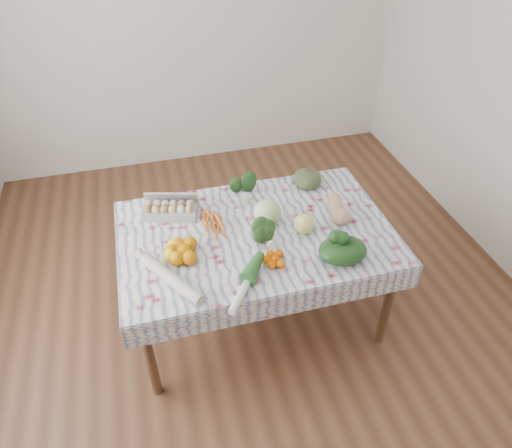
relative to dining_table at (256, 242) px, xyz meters
name	(u,v)px	position (x,y,z in m)	size (l,w,h in m)	color
ground	(256,312)	(0.00, 0.00, -0.68)	(4.50, 4.50, 0.00)	#55311D
wall_back	(190,19)	(0.00, 2.25, 0.72)	(4.00, 0.04, 2.80)	silver
dining_table	(256,242)	(0.00, 0.00, 0.00)	(1.60, 1.00, 0.75)	brown
tablecloth	(256,232)	(0.00, 0.00, 0.08)	(1.66, 1.06, 0.01)	silver
egg_carton	(169,211)	(-0.49, 0.28, 0.13)	(0.34, 0.14, 0.09)	#A5A5A0
carrot_bunch	(212,226)	(-0.25, 0.10, 0.10)	(0.21, 0.19, 0.04)	orange
kale_bunch	(245,188)	(0.02, 0.37, 0.15)	(0.15, 0.13, 0.13)	#1B3E17
kabocha_squash	(307,179)	(0.46, 0.37, 0.15)	(0.19, 0.19, 0.13)	#44552D
cabbage	(267,212)	(0.09, 0.06, 0.17)	(0.17, 0.17, 0.17)	#BDE48D
butternut_squash	(339,209)	(0.54, 0.01, 0.14)	(0.12, 0.25, 0.12)	tan
orange_cluster	(184,251)	(-0.45, -0.11, 0.13)	(0.27, 0.27, 0.09)	orange
broccoli	(269,238)	(0.04, -0.14, 0.13)	(0.14, 0.14, 0.10)	#284E1E
mandarin_cluster	(276,259)	(0.04, -0.29, 0.11)	(0.17, 0.17, 0.05)	#E65E00
grapefruit	(304,224)	(0.28, -0.08, 0.15)	(0.13, 0.13, 0.13)	#E4DF71
spinach_bag	(343,250)	(0.41, -0.36, 0.15)	(0.28, 0.22, 0.12)	black
daikon	(172,279)	(-0.55, -0.30, 0.12)	(0.07, 0.07, 0.48)	beige
leek	(246,284)	(-0.17, -0.43, 0.11)	(0.05, 0.05, 0.42)	white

